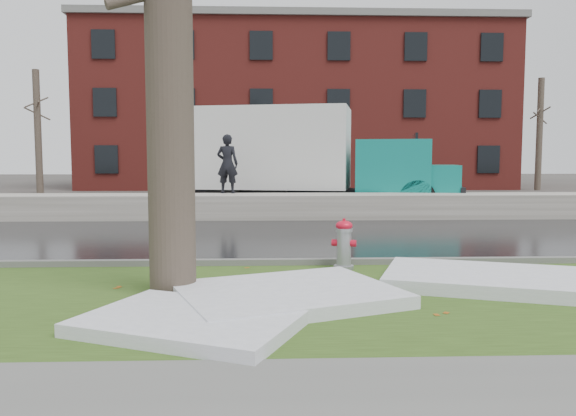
{
  "coord_description": "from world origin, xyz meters",
  "views": [
    {
      "loc": [
        0.07,
        -8.34,
        1.82
      ],
      "look_at": [
        0.43,
        1.03,
        1.0
      ],
      "focal_mm": 35.0,
      "sensor_mm": 36.0,
      "label": 1
    }
  ],
  "objects": [
    {
      "name": "ground",
      "position": [
        0.0,
        0.0,
        0.0
      ],
      "size": [
        120.0,
        120.0,
        0.0
      ],
      "primitive_type": "plane",
      "color": "#47423D",
      "rests_on": "ground"
    },
    {
      "name": "verge",
      "position": [
        0.0,
        -1.25,
        0.02
      ],
      "size": [
        60.0,
        4.5,
        0.04
      ],
      "primitive_type": "cube",
      "color": "#2D4517",
      "rests_on": "ground"
    },
    {
      "name": "road",
      "position": [
        0.0,
        4.5,
        0.01
      ],
      "size": [
        60.0,
        7.0,
        0.03
      ],
      "primitive_type": "cube",
      "color": "black",
      "rests_on": "ground"
    },
    {
      "name": "parking_lot",
      "position": [
        0.0,
        13.0,
        0.01
      ],
      "size": [
        60.0,
        9.0,
        0.03
      ],
      "primitive_type": "cube",
      "color": "slate",
      "rests_on": "ground"
    },
    {
      "name": "curb",
      "position": [
        0.0,
        1.0,
        0.07
      ],
      "size": [
        60.0,
        0.15,
        0.14
      ],
      "primitive_type": "cube",
      "color": "slate",
      "rests_on": "ground"
    },
    {
      "name": "snowbank",
      "position": [
        0.0,
        8.7,
        0.38
      ],
      "size": [
        60.0,
        1.6,
        0.75
      ],
      "primitive_type": "cube",
      "color": "#B7B1A8",
      "rests_on": "ground"
    },
    {
      "name": "brick_building",
      "position": [
        2.0,
        30.0,
        5.0
      ],
      "size": [
        26.0,
        12.0,
        10.0
      ],
      "primitive_type": "cube",
      "color": "maroon",
      "rests_on": "ground"
    },
    {
      "name": "bg_tree_left",
      "position": [
        -12.0,
        22.0,
        3.33
      ],
      "size": [
        1.4,
        1.62,
        6.5
      ],
      "color": "brown",
      "rests_on": "ground"
    },
    {
      "name": "bg_tree_center",
      "position": [
        -6.0,
        26.0,
        3.33
      ],
      "size": [
        1.4,
        1.62,
        6.5
      ],
      "color": "brown",
      "rests_on": "ground"
    },
    {
      "name": "bg_tree_right",
      "position": [
        16.0,
        24.0,
        3.33
      ],
      "size": [
        1.4,
        1.62,
        6.5
      ],
      "color": "brown",
      "rests_on": "ground"
    },
    {
      "name": "fire_hydrant",
      "position": [
        1.32,
        0.61,
        0.48
      ],
      "size": [
        0.41,
        0.38,
        0.83
      ],
      "rotation": [
        0.0,
        0.0,
        -0.28
      ],
      "color": "gray",
      "rests_on": "verge"
    },
    {
      "name": "box_truck",
      "position": [
        1.27,
        11.37,
        1.91
      ],
      "size": [
        10.95,
        4.37,
        3.62
      ],
      "rotation": [
        0.0,
        0.0,
        -0.21
      ],
      "color": "black",
      "rests_on": "ground"
    },
    {
      "name": "worker",
      "position": [
        -1.15,
        9.3,
        1.67
      ],
      "size": [
        0.74,
        0.56,
        1.84
      ],
      "primitive_type": "imported",
      "rotation": [
        0.0,
        0.0,
        2.95
      ],
      "color": "black",
      "rests_on": "snowbank"
    },
    {
      "name": "snow_patch_near",
      "position": [
        0.32,
        -1.41,
        0.12
      ],
      "size": [
        3.15,
        2.8,
        0.16
      ],
      "primitive_type": "cube",
      "rotation": [
        0.0,
        0.0,
        0.37
      ],
      "color": "silver",
      "rests_on": "verge"
    },
    {
      "name": "snow_patch_far",
      "position": [
        -0.72,
        -2.5,
        0.11
      ],
      "size": [
        2.66,
        2.35,
        0.14
      ],
      "primitive_type": "cube",
      "rotation": [
        0.0,
        0.0,
        -0.41
      ],
      "color": "silver",
      "rests_on": "verge"
    },
    {
      "name": "snow_patch_side",
      "position": [
        3.2,
        -0.65,
        0.13
      ],
      "size": [
        3.24,
        2.64,
        0.18
      ],
      "primitive_type": "cube",
      "rotation": [
        0.0,
        0.0,
        -0.34
      ],
      "color": "silver",
      "rests_on": "verge"
    }
  ]
}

